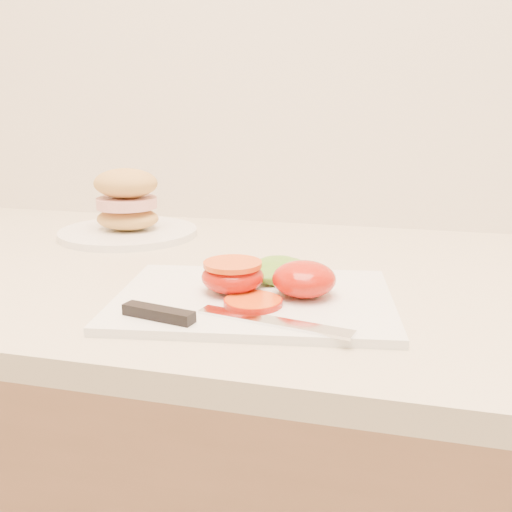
# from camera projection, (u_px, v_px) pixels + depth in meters

# --- Properties ---
(cutting_board) EXTENTS (0.35, 0.28, 0.01)m
(cutting_board) POSITION_uv_depth(u_px,v_px,m) (254.00, 300.00, 0.66)
(cutting_board) COLOR white
(cutting_board) RESTS_ON counter
(tomato_half_dome) EXTENTS (0.07, 0.07, 0.04)m
(tomato_half_dome) POSITION_uv_depth(u_px,v_px,m) (304.00, 279.00, 0.66)
(tomato_half_dome) COLOR red
(tomato_half_dome) RESTS_ON cutting_board
(tomato_half_cut) EXTENTS (0.07, 0.07, 0.04)m
(tomato_half_cut) POSITION_uv_depth(u_px,v_px,m) (233.00, 275.00, 0.67)
(tomato_half_cut) COLOR red
(tomato_half_cut) RESTS_ON cutting_board
(tomato_slice_0) EXTENTS (0.06, 0.06, 0.01)m
(tomato_slice_0) POSITION_uv_depth(u_px,v_px,m) (253.00, 302.00, 0.63)
(tomato_slice_0) COLOR #DC5E11
(tomato_slice_0) RESTS_ON cutting_board
(lettuce_leaf_0) EXTENTS (0.11, 0.12, 0.02)m
(lettuce_leaf_0) POSITION_uv_depth(u_px,v_px,m) (280.00, 270.00, 0.73)
(lettuce_leaf_0) COLOR #58A12A
(lettuce_leaf_0) RESTS_ON cutting_board
(knife) EXTENTS (0.24, 0.06, 0.01)m
(knife) POSITION_uv_depth(u_px,v_px,m) (203.00, 316.00, 0.59)
(knife) COLOR silver
(knife) RESTS_ON cutting_board
(sandwich_plate) EXTENTS (0.24, 0.24, 0.12)m
(sandwich_plate) POSITION_uv_depth(u_px,v_px,m) (127.00, 212.00, 0.99)
(sandwich_plate) COLOR white
(sandwich_plate) RESTS_ON counter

